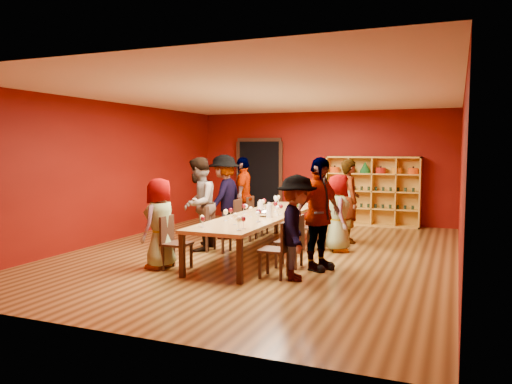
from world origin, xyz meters
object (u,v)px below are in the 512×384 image
at_px(chair_person_left_3, 242,217).
at_px(person_right_1, 318,214).
at_px(chair_person_left_4, 255,214).
at_px(person_left_4, 243,196).
at_px(chair_person_right_3, 318,225).
at_px(person_right_3, 338,213).
at_px(chair_person_left_2, 215,226).
at_px(person_left_0, 160,223).
at_px(tasting_table, 262,217).
at_px(chair_person_left_0, 173,240).
at_px(person_right_0, 297,228).
at_px(person_left_2, 199,204).
at_px(chair_person_right_4, 330,218).
at_px(chair_person_right_1, 294,238).
at_px(spittoon_bowl, 265,213).
at_px(chair_person_right_0, 279,246).
at_px(wine_bottle, 297,202).
at_px(shelving_unit, 373,188).
at_px(person_left_3, 224,197).
at_px(person_right_4, 349,201).

relative_size(chair_person_left_3, person_right_1, 0.48).
xyz_separation_m(chair_person_left_4, person_left_4, (-0.29, 0.00, 0.41)).
bearing_deg(chair_person_right_3, person_right_3, -0.00).
bearing_deg(chair_person_left_2, person_left_0, -99.02).
bearing_deg(tasting_table, person_right_1, -33.51).
bearing_deg(chair_person_left_0, chair_person_left_3, 90.00).
distance_m(chair_person_left_2, person_right_0, 2.55).
height_order(person_left_2, chair_person_right_4, person_left_2).
bearing_deg(chair_person_right_1, person_left_4, 127.79).
height_order(chair_person_right_3, chair_person_right_4, same).
distance_m(person_left_0, chair_person_right_4, 4.07).
bearing_deg(spittoon_bowl, person_right_3, 40.34).
distance_m(person_left_0, chair_person_right_0, 2.09).
bearing_deg(person_left_0, spittoon_bowl, 142.72).
distance_m(person_left_4, chair_person_right_3, 2.42).
bearing_deg(chair_person_right_1, person_right_1, 0.00).
distance_m(chair_person_left_0, wine_bottle, 3.40).
bearing_deg(tasting_table, person_right_0, -53.64).
relative_size(chair_person_left_3, chair_person_right_0, 1.00).
bearing_deg(shelving_unit, person_right_0, -91.96).
bearing_deg(chair_person_left_0, person_left_2, 102.89).
relative_size(person_left_3, person_right_1, 1.00).
xyz_separation_m(person_left_2, person_left_3, (-0.08, 1.34, 0.02)).
relative_size(chair_person_left_2, chair_person_right_3, 1.00).
distance_m(tasting_table, person_right_4, 2.19).
distance_m(chair_person_left_2, chair_person_right_3, 2.04).
xyz_separation_m(chair_person_left_0, spittoon_bowl, (1.06, 1.49, 0.32)).
relative_size(shelving_unit, person_right_4, 1.35).
height_order(person_right_1, person_right_3, person_right_1).
height_order(chair_person_right_0, chair_person_right_3, same).
xyz_separation_m(person_right_1, chair_person_right_4, (-0.42, 2.63, -0.44)).
distance_m(chair_person_left_4, chair_person_right_3, 2.14).
relative_size(chair_person_right_0, spittoon_bowl, 3.35).
bearing_deg(person_left_4, person_right_3, 52.87).
bearing_deg(person_left_2, chair_person_left_0, 1.64).
bearing_deg(chair_person_right_1, person_left_0, -157.07).
xyz_separation_m(chair_person_right_0, person_right_3, (0.40, 2.34, 0.26)).
bearing_deg(person_right_0, wine_bottle, -0.27).
bearing_deg(person_left_4, chair_person_right_1, 24.70).
xyz_separation_m(chair_person_right_1, person_right_3, (0.40, 1.60, 0.26)).
distance_m(shelving_unit, spittoon_bowl, 4.75).
bearing_deg(chair_person_right_0, person_right_3, 80.39).
bearing_deg(chair_person_left_0, chair_person_right_4, 62.52).
xyz_separation_m(person_right_3, chair_person_right_4, (-0.40, 1.02, -0.26)).
xyz_separation_m(person_left_2, person_right_0, (2.46, -1.41, -0.11)).
distance_m(person_right_0, spittoon_bowl, 1.71).
xyz_separation_m(person_right_1, chair_person_right_3, (-0.42, 1.60, -0.44)).
distance_m(person_left_0, chair_person_right_1, 2.26).
distance_m(person_left_4, person_right_1, 3.71).
xyz_separation_m(chair_person_left_3, person_right_4, (2.23, 0.61, 0.39)).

